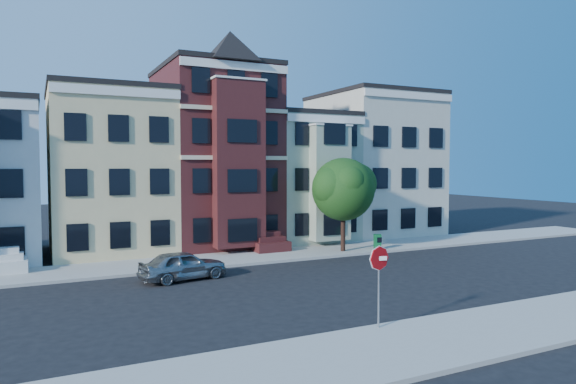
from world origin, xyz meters
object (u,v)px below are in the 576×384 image
street_tree (343,194)px  newspaper_box (377,242)px  parked_car (183,265)px  stop_sign (379,281)px

street_tree → newspaper_box: size_ratio=7.49×
parked_car → street_tree: bearing=-84.6°
street_tree → stop_sign: size_ratio=2.34×
newspaper_box → street_tree: bearing=-167.2°
street_tree → newspaper_box: (2.33, -0.43, -3.13)m
street_tree → parked_car: bearing=-165.0°
street_tree → newspaper_box: bearing=-10.4°
newspaper_box → stop_sign: size_ratio=0.31×
newspaper_box → stop_sign: (-9.45, -13.00, 1.06)m
newspaper_box → stop_sign: 16.11m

